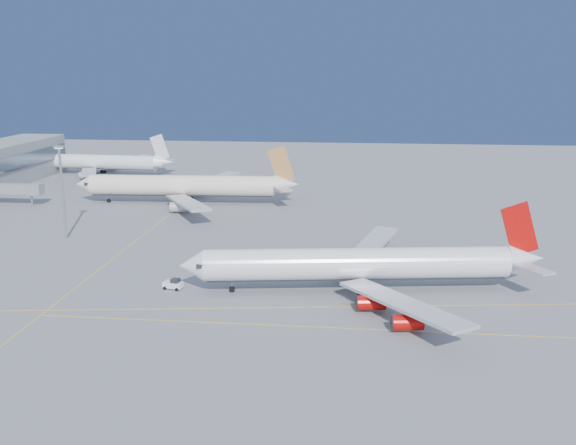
# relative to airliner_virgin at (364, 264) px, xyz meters

# --- Properties ---
(ground) EXTENTS (500.00, 500.00, 0.00)m
(ground) POSITION_rel_airliner_virgin_xyz_m (-16.23, -5.04, -5.25)
(ground) COLOR slate
(ground) RESTS_ON ground
(jet_bridge) EXTENTS (23.60, 3.60, 6.90)m
(jet_bridge) POSITION_rel_airliner_virgin_xyz_m (-109.34, 66.96, -0.08)
(jet_bridge) COLOR gray
(jet_bridge) RESTS_ON ground
(taxiway_lines) EXTENTS (118.86, 140.00, 0.02)m
(taxiway_lines) POSITION_rel_airliner_virgin_xyz_m (-30.94, 1.30, -5.24)
(taxiway_lines) COLOR yellow
(taxiway_lines) RESTS_ON ground
(airliner_virgin) EXTENTS (70.49, 62.76, 17.42)m
(airliner_virgin) POSITION_rel_airliner_virgin_xyz_m (0.00, 0.00, 0.00)
(airliner_virgin) COLOR white
(airliner_virgin) RESTS_ON ground
(airliner_etihad) EXTENTS (71.17, 65.70, 18.58)m
(airliner_etihad) POSITION_rel_airliner_virgin_xyz_m (-54.91, 75.40, 0.40)
(airliner_etihad) COLOR beige
(airliner_etihad) RESTS_ON ground
(airliner_third) EXTENTS (62.15, 57.22, 16.67)m
(airliner_third) POSITION_rel_airliner_virgin_xyz_m (-104.23, 125.73, -0.21)
(airliner_third) COLOR white
(airliner_third) RESTS_ON ground
(pushback_tug) EXTENTS (4.07, 2.96, 2.11)m
(pushback_tug) POSITION_rel_airliner_virgin_xyz_m (-36.91, -3.19, -4.27)
(pushback_tug) COLOR white
(pushback_tug) RESTS_ON ground
(light_mast) EXTENTS (2.03, 2.03, 23.45)m
(light_mast) POSITION_rel_airliner_virgin_xyz_m (-74.35, 30.63, 8.59)
(light_mast) COLOR gray
(light_mast) RESTS_ON ground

